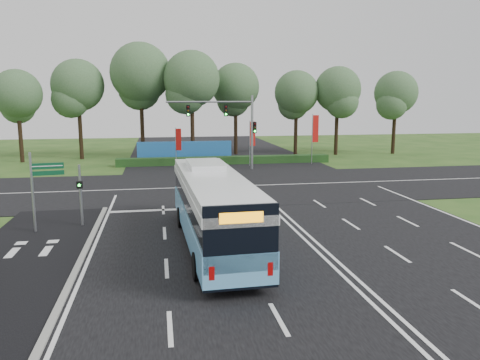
% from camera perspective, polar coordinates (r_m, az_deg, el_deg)
% --- Properties ---
extents(ground, '(120.00, 120.00, 0.00)m').
position_cam_1_polar(ground, '(24.85, 6.30, -5.80)').
color(ground, '#264A18').
rests_on(ground, ground).
extents(road_main, '(20.00, 120.00, 0.04)m').
position_cam_1_polar(road_main, '(24.84, 6.30, -5.76)').
color(road_main, black).
rests_on(road_main, ground).
extents(road_cross, '(120.00, 14.00, 0.05)m').
position_cam_1_polar(road_cross, '(36.22, 1.01, -0.72)').
color(road_cross, black).
rests_on(road_cross, ground).
extents(bike_path, '(5.00, 18.00, 0.06)m').
position_cam_1_polar(bike_path, '(21.80, -24.94, -8.87)').
color(bike_path, black).
rests_on(bike_path, ground).
extents(kerb_strip, '(0.25, 18.00, 0.12)m').
position_cam_1_polar(kerb_strip, '(21.28, -18.63, -8.81)').
color(kerb_strip, gray).
rests_on(kerb_strip, ground).
extents(city_bus, '(3.00, 12.51, 3.57)m').
position_cam_1_polar(city_bus, '(21.27, -3.30, -3.44)').
color(city_bus, '#62AFE4').
rests_on(city_bus, ground).
extents(pedestrian_signal, '(0.31, 0.41, 3.31)m').
position_cam_1_polar(pedestrian_signal, '(25.92, -18.88, -1.52)').
color(pedestrian_signal, gray).
rests_on(pedestrian_signal, ground).
extents(street_sign, '(1.58, 0.32, 4.10)m').
position_cam_1_polar(street_sign, '(25.41, -23.26, -0.26)').
color(street_sign, gray).
rests_on(street_sign, ground).
extents(banner_flag_left, '(0.56, 0.22, 3.94)m').
position_cam_1_polar(banner_flag_left, '(45.68, -7.58, 4.66)').
color(banner_flag_left, gray).
rests_on(banner_flag_left, ground).
extents(banner_flag_mid, '(0.64, 0.29, 4.54)m').
position_cam_1_polar(banner_flag_mid, '(46.86, 1.45, 5.33)').
color(banner_flag_mid, gray).
rests_on(banner_flag_mid, ground).
extents(banner_flag_right, '(0.75, 0.23, 5.15)m').
position_cam_1_polar(banner_flag_right, '(48.56, 9.07, 5.80)').
color(banner_flag_right, gray).
rests_on(banner_flag_right, ground).
extents(traffic_light_gantry, '(8.41, 0.28, 7.00)m').
position_cam_1_polar(traffic_light_gantry, '(44.05, -0.82, 7.25)').
color(traffic_light_gantry, gray).
rests_on(traffic_light_gantry, ground).
extents(hedge, '(22.00, 1.20, 0.80)m').
position_cam_1_polar(hedge, '(48.34, -1.81, 2.41)').
color(hedge, '#153914').
rests_on(hedge, ground).
extents(blue_hoarding, '(10.00, 0.30, 2.20)m').
position_cam_1_polar(blue_hoarding, '(50.34, -6.74, 3.45)').
color(blue_hoarding, '#1E5EA6').
rests_on(blue_hoarding, ground).
extents(eucalyptus_row, '(47.94, 9.36, 12.88)m').
position_cam_1_polar(eucalyptus_row, '(54.14, -4.05, 11.49)').
color(eucalyptus_row, black).
rests_on(eucalyptus_row, ground).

